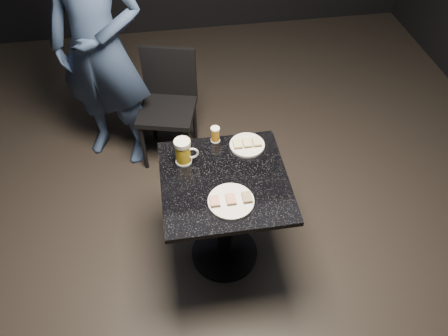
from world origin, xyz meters
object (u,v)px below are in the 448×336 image
at_px(plate_large, 231,201).
at_px(chair, 168,100).
at_px(plate_small, 247,145).
at_px(table, 225,207).
at_px(beer_mug, 183,151).
at_px(patron, 99,46).
at_px(beer_tumbler, 215,134).

relative_size(plate_large, chair, 0.28).
bearing_deg(plate_small, table, -125.62).
height_order(table, beer_mug, beer_mug).
xyz_separation_m(plate_large, table, (-0.01, 0.16, -0.25)).
bearing_deg(chair, beer_mug, -86.67).
distance_m(plate_large, beer_mug, 0.40).
bearing_deg(plate_large, patron, 117.95).
relative_size(plate_large, beer_mug, 1.54).
distance_m(plate_small, patron, 1.25).
bearing_deg(patron, beer_tumbler, -26.26).
relative_size(plate_small, chair, 0.24).
xyz_separation_m(plate_large, beer_tumbler, (-0.01, 0.48, 0.04)).
relative_size(patron, chair, 2.21).
bearing_deg(beer_mug, plate_large, -57.46).
bearing_deg(beer_mug, patron, 116.26).
bearing_deg(chair, table, -76.55).
distance_m(plate_small, beer_mug, 0.39).
xyz_separation_m(table, chair, (-0.26, 1.08, -0.01)).
height_order(table, beer_tumbler, beer_tumbler).
height_order(plate_small, table, plate_small).
xyz_separation_m(table, beer_tumbler, (-0.01, 0.32, 0.29)).
height_order(plate_small, chair, chair).
relative_size(table, beer_mug, 4.75).
relative_size(patron, table, 2.56).
relative_size(patron, beer_tumbler, 19.62).
bearing_deg(beer_tumbler, beer_mug, -143.91).
height_order(plate_small, beer_mug, beer_mug).
height_order(patron, beer_mug, patron).
height_order(plate_large, beer_mug, beer_mug).
height_order(beer_mug, beer_tumbler, beer_mug).
bearing_deg(plate_small, beer_tumbler, 156.88).
bearing_deg(beer_tumbler, chair, 108.35).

